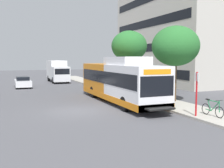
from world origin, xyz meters
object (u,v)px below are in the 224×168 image
at_px(transit_bus, 119,81).
at_px(street_tree_near_stop, 175,46).
at_px(bicycle_parked, 212,109).
at_px(parked_car_far_lane, 23,82).
at_px(street_tree_mid_block, 129,46).
at_px(bus_stop_sign_pole, 196,91).
at_px(box_truck_background, 57,71).

xyz_separation_m(transit_bus, street_tree_near_stop, (3.99, -1.92, 2.78)).
xyz_separation_m(bicycle_parked, street_tree_near_stop, (1.24, 5.46, 3.93)).
distance_m(street_tree_near_stop, parked_car_far_lane, 19.95).
bearing_deg(street_tree_mid_block, bicycle_parked, -95.00).
height_order(bus_stop_sign_pole, bicycle_parked, bus_stop_sign_pole).
bearing_deg(street_tree_near_stop, transit_bus, 154.32).
distance_m(bus_stop_sign_pole, bicycle_parked, 1.45).
bearing_deg(parked_car_far_lane, street_tree_mid_block, -38.64).
height_order(bicycle_parked, street_tree_mid_block, street_tree_mid_block).
bearing_deg(street_tree_near_stop, parked_car_far_lane, 122.41).
relative_size(transit_bus, street_tree_near_stop, 2.06).
relative_size(bus_stop_sign_pole, parked_car_far_lane, 0.58).
bearing_deg(transit_bus, bus_stop_sign_pole, -74.79).
bearing_deg(transit_bus, parked_car_far_lane, 113.99).
xyz_separation_m(parked_car_far_lane, box_truck_background, (5.37, 5.95, 1.08)).
bearing_deg(bus_stop_sign_pole, transit_bus, 105.21).
height_order(bus_stop_sign_pole, street_tree_mid_block, street_tree_mid_block).
xyz_separation_m(bicycle_parked, street_tree_mid_block, (1.19, 13.63, 4.30)).
xyz_separation_m(bus_stop_sign_pole, box_truck_background, (-3.02, 27.52, 0.09)).
height_order(bicycle_parked, parked_car_far_lane, parked_car_far_lane).
bearing_deg(bus_stop_sign_pole, bicycle_parked, -25.65).
height_order(transit_bus, street_tree_mid_block, street_tree_mid_block).
bearing_deg(street_tree_mid_block, parked_car_far_lane, 141.36).
bearing_deg(street_tree_near_stop, box_truck_background, 102.83).
bearing_deg(street_tree_mid_block, box_truck_background, 109.54).
bearing_deg(transit_bus, street_tree_mid_block, 57.77).
bearing_deg(parked_car_far_lane, street_tree_near_stop, -57.59).
distance_m(street_tree_mid_block, box_truck_background, 15.49).
bearing_deg(parked_car_far_lane, box_truck_background, 47.90).
height_order(transit_bus, parked_car_far_lane, transit_bus).
xyz_separation_m(street_tree_near_stop, street_tree_mid_block, (-0.05, 8.18, 0.38)).
distance_m(street_tree_near_stop, street_tree_mid_block, 8.18).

